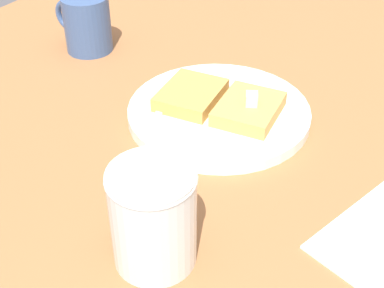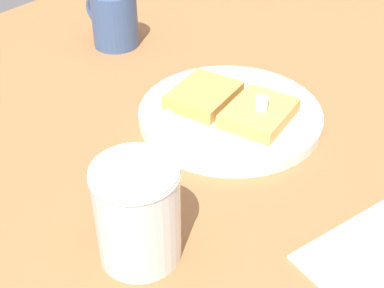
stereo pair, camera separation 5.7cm
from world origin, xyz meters
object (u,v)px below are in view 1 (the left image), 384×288
Objects in this scene: syrup_jar at (153,220)px; coffee_mug at (86,23)px; plate at (219,112)px; fork at (160,112)px.

coffee_mug is (33.99, -29.31, -0.45)cm from syrup_jar.
fork reaches higher than plate.
plate is at bearing 168.08° from coffee_mug.
plate is 7.66cm from fork.
plate is 2.34× the size of coffee_mug.
coffee_mug reaches higher than fork.
fork is at bearing 42.93° from plate.
fork is 22.39cm from syrup_jar.
plate is 1.57× the size of fork.
plate is 27.99cm from coffee_mug.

